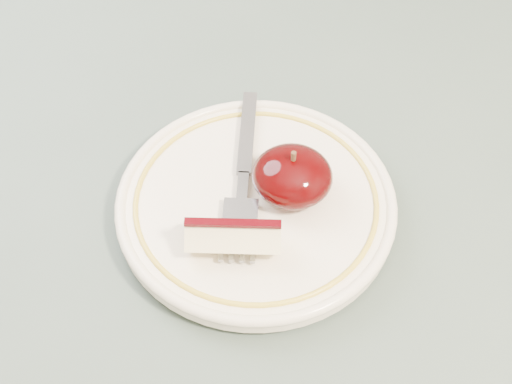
% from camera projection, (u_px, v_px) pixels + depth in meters
% --- Properties ---
extents(table, '(0.90, 0.90, 0.75)m').
position_uv_depth(table, '(164.00, 306.00, 0.62)').
color(table, brown).
rests_on(table, ground).
extents(plate, '(0.22, 0.22, 0.02)m').
position_uv_depth(plate, '(256.00, 203.00, 0.56)').
color(plate, '#F1E6CA').
rests_on(plate, table).
extents(apple_half, '(0.06, 0.06, 0.05)m').
position_uv_depth(apple_half, '(292.00, 176.00, 0.55)').
color(apple_half, black).
rests_on(apple_half, plate).
extents(apple_wedge, '(0.07, 0.04, 0.03)m').
position_uv_depth(apple_wedge, '(233.00, 236.00, 0.52)').
color(apple_wedge, '#FAF0B8').
rests_on(apple_wedge, plate).
extents(fork, '(0.05, 0.18, 0.00)m').
position_uv_depth(fork, '(244.00, 175.00, 0.57)').
color(fork, gray).
rests_on(fork, plate).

